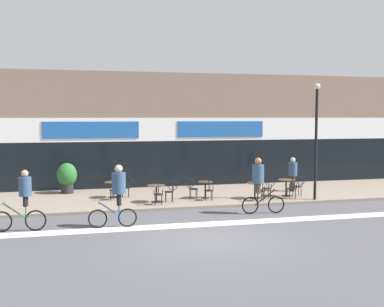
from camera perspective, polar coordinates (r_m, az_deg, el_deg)
ground_plane at (r=14.10m, az=2.18°, el=-10.86°), size 120.00×120.00×0.00m
sidewalk_slab at (r=21.00m, az=-3.09°, el=-5.52°), size 40.00×5.50×0.12m
storefront_facade at (r=25.33m, az=-5.00°, el=2.95°), size 40.00×4.06×6.07m
bike_lane_stripe at (r=15.90m, az=0.32°, el=-9.05°), size 36.00×0.70×0.01m
bistro_table_0 at (r=20.65m, az=-9.97°, el=-4.12°), size 0.79×0.79×0.72m
bistro_table_1 at (r=19.33m, az=-4.55°, el=-4.64°), size 0.79×0.79×0.74m
bistro_table_2 at (r=20.24m, az=1.70°, el=-4.20°), size 0.66×0.66×0.75m
bistro_table_3 at (r=20.33m, az=7.99°, el=-4.25°), size 0.76×0.76×0.72m
bistro_table_4 at (r=21.16m, az=11.86°, el=-3.84°), size 0.75×0.75×0.77m
cafe_chair_0_near at (r=20.03m, az=-9.90°, el=-4.41°), size 0.44×0.60×0.90m
cafe_chair_0_side at (r=20.69m, az=-8.24°, el=-4.10°), size 0.58×0.42×0.90m
cafe_chair_1_near at (r=18.72m, az=-4.29°, el=-4.99°), size 0.45×0.60×0.90m
cafe_chair_1_side at (r=19.43m, az=-2.72°, el=-4.63°), size 0.59×0.44×0.90m
cafe_chair_2_near at (r=19.65m, az=2.15°, el=-4.52°), size 0.43×0.59×0.90m
cafe_chair_2_side at (r=20.10m, az=-0.03°, el=-4.31°), size 0.59×0.42×0.90m
cafe_chair_3_near at (r=19.75m, az=8.65°, el=-4.52°), size 0.40×0.57×0.90m
cafe_chair_3_side at (r=20.55m, az=9.63°, el=-4.17°), size 0.59×0.44×0.90m
cafe_chair_4_near at (r=20.61m, az=12.59°, el=-4.20°), size 0.41×0.58×0.90m
cafe_chair_4_side at (r=21.44m, az=13.38°, el=-3.87°), size 0.58×0.41×0.90m
planter_pot at (r=22.33m, az=-15.59°, el=-2.85°), size 0.94×0.94×1.46m
lamp_post at (r=20.41m, az=15.49°, el=2.54°), size 0.26×0.26×5.11m
cyclist_0 at (r=15.84m, az=-20.66°, el=-5.21°), size 1.78×0.50×2.04m
cyclist_1 at (r=17.64m, az=8.51°, el=-3.42°), size 1.73×0.54×2.20m
cyclist_2 at (r=15.51m, az=-9.43°, el=-4.60°), size 1.65×0.52×2.16m
pedestrian_near_end at (r=22.61m, az=12.67°, el=-2.20°), size 0.51×0.51×1.67m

